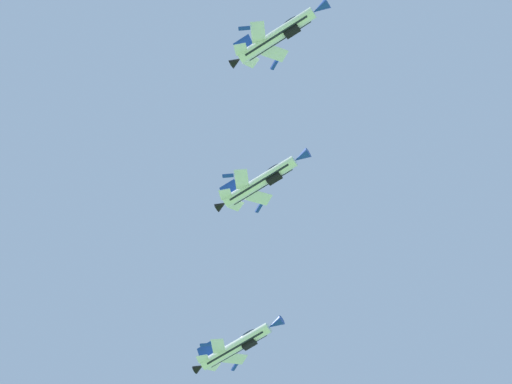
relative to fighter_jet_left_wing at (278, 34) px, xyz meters
name	(u,v)px	position (x,y,z in m)	size (l,w,h in m)	color
fighter_jet_left_wing	(278,34)	(0.00, 0.00, 0.00)	(9.00, 15.41, 5.93)	white
fighter_jet_right_wing	(262,181)	(11.10, 18.78, 0.26)	(9.21, 15.41, 5.42)	white
fighter_jet_left_outer	(237,346)	(23.68, 41.81, -1.70)	(9.09, 15.41, 5.65)	white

